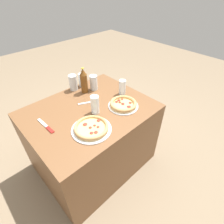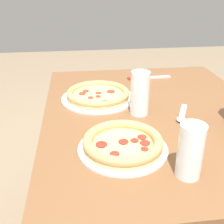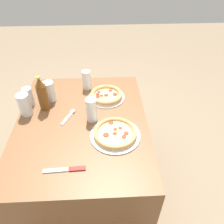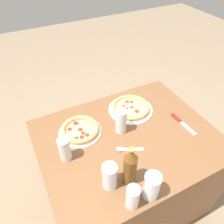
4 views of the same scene
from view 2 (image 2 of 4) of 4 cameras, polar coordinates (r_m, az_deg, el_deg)
table at (r=1.27m, az=7.80°, el=-14.52°), size 1.06×0.84×0.72m
pizza_pepperoni at (r=0.82m, az=2.21°, el=-6.44°), size 0.26×0.26×0.04m
pizza_margherita at (r=1.15m, az=-2.86°, el=3.49°), size 0.30×0.30×0.04m
glass_lemonade at (r=1.01m, az=5.65°, el=3.35°), size 0.07×0.07×0.16m
glass_red_wine at (r=0.72m, az=15.57°, el=-8.13°), size 0.06×0.06×0.15m
knife at (r=1.41m, az=7.20°, el=6.92°), size 0.03×0.21×0.01m
spoon at (r=1.04m, az=14.01°, el=-0.77°), size 0.15×0.09×0.01m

